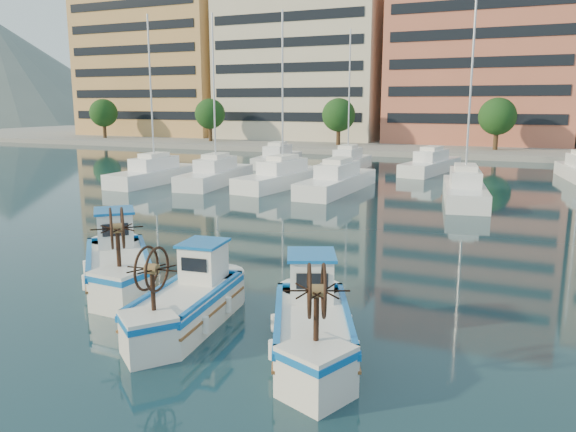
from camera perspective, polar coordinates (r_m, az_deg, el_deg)
The scene contains 7 objects.
ground at distance 15.23m, azimuth -9.53°, elevation -10.33°, with size 300.00×300.00×0.00m, color #1A3A45.
waterfront at distance 77.04m, azimuth 25.41°, elevation 14.43°, with size 180.00×40.00×25.60m.
hill_west at distance 191.64m, azimuth -27.24°, elevation 8.48°, with size 180.00×180.00×60.00m, color slate.
yacht_marina at distance 41.56m, azimuth 8.18°, elevation 4.27°, with size 36.62×23.01×11.50m.
fishing_boat_a at distance 18.30m, azimuth -16.92°, elevation -4.39°, with size 4.24×4.41×2.81m.
fishing_boat_b at distance 14.71m, azimuth -10.04°, elevation -8.30°, with size 2.07×4.09×2.50m.
fishing_boat_c at distance 12.99m, azimuth 2.50°, elevation -10.68°, with size 3.15×4.34×2.62m.
Camera 1 is at (7.86, -11.79, 5.60)m, focal length 35.00 mm.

